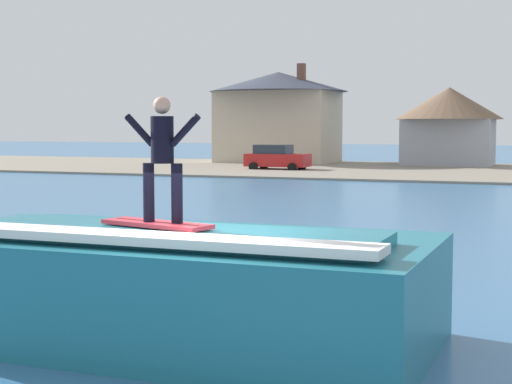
% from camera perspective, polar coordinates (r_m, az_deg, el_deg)
% --- Properties ---
extents(ground_plane, '(260.00, 260.00, 0.00)m').
position_cam_1_polar(ground_plane, '(11.36, -2.72, -11.38)').
color(ground_plane, teal).
extents(wave_crest, '(7.19, 3.72, 1.74)m').
position_cam_1_polar(wave_crest, '(11.81, -5.26, -6.68)').
color(wave_crest, '#207084').
rests_on(wave_crest, ground_plane).
extents(surfboard, '(1.79, 0.90, 0.06)m').
position_cam_1_polar(surfboard, '(11.40, -7.06, -2.26)').
color(surfboard, '#D8333F').
rests_on(surfboard, wave_crest).
extents(surfer, '(1.17, 0.32, 1.75)m').
position_cam_1_polar(surfer, '(11.23, -6.66, 2.81)').
color(surfer, black).
rests_on(surfer, surfboard).
extents(shoreline_bank, '(120.00, 22.76, 0.14)m').
position_cam_1_polar(shoreline_bank, '(56.63, 17.04, 1.35)').
color(shoreline_bank, gray).
rests_on(shoreline_bank, ground_plane).
extents(car_near_shore, '(4.45, 2.30, 1.86)m').
position_cam_1_polar(car_near_shore, '(56.97, 1.47, 2.46)').
color(car_near_shore, red).
rests_on(car_near_shore, ground_plane).
extents(house_with_chimney, '(11.68, 11.68, 8.29)m').
position_cam_1_polar(house_with_chimney, '(68.10, 1.59, 5.81)').
color(house_with_chimney, beige).
rests_on(house_with_chimney, ground_plane).
extents(house_small_cottage, '(8.28, 8.28, 6.18)m').
position_cam_1_polar(house_small_cottage, '(64.44, 13.51, 4.95)').
color(house_small_cottage, '#9EA3AD').
rests_on(house_small_cottage, ground_plane).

